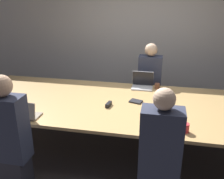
% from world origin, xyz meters
% --- Properties ---
extents(ground_plane, '(24.00, 24.00, 0.00)m').
position_xyz_m(ground_plane, '(0.00, 0.00, 0.00)').
color(ground_plane, '#383333').
extents(curtain_wall, '(12.00, 0.06, 2.80)m').
position_xyz_m(curtain_wall, '(0.00, 2.08, 1.40)').
color(curtain_wall, '#BCB7B2').
rests_on(curtain_wall, ground_plane).
extents(conference_table, '(4.76, 1.67, 0.75)m').
position_xyz_m(conference_table, '(0.00, 0.00, 0.71)').
color(conference_table, tan).
rests_on(conference_table, ground_plane).
extents(laptop_near_midright, '(0.32, 0.23, 0.24)m').
position_xyz_m(laptop_near_midright, '(0.50, -0.72, 0.82)').
color(laptop_near_midright, silver).
rests_on(laptop_near_midright, conference_table).
extents(person_near_midright, '(0.40, 0.24, 1.40)m').
position_xyz_m(person_near_midright, '(0.48, -1.08, 0.68)').
color(person_near_midright, '#2D2D38').
rests_on(person_near_midright, ground_plane).
extents(cup_near_midright, '(0.09, 0.09, 0.10)m').
position_xyz_m(cup_near_midright, '(0.74, -0.65, 0.80)').
color(cup_near_midright, red).
rests_on(cup_near_midright, conference_table).
extents(laptop_near_left, '(0.31, 0.22, 0.22)m').
position_xyz_m(laptop_near_left, '(-1.16, -0.70, 0.81)').
color(laptop_near_left, gray).
rests_on(laptop_near_left, conference_table).
extents(person_near_left, '(0.40, 0.24, 1.43)m').
position_xyz_m(person_near_left, '(-1.14, -1.09, 0.70)').
color(person_near_left, '#2D2D38').
rests_on(person_near_left, ground_plane).
extents(laptop_far_center, '(0.34, 0.25, 0.26)m').
position_xyz_m(laptop_far_center, '(0.15, 0.69, 0.82)').
color(laptop_far_center, silver).
rests_on(laptop_far_center, conference_table).
extents(person_far_center, '(0.40, 0.24, 1.41)m').
position_xyz_m(person_far_center, '(0.24, 1.02, 0.69)').
color(person_far_center, '#2D2D38').
rests_on(person_far_center, ground_plane).
extents(cup_far_center, '(0.08, 0.08, 0.08)m').
position_xyz_m(cup_far_center, '(0.39, 0.68, 0.79)').
color(cup_far_center, brown).
rests_on(cup_far_center, conference_table).
extents(stapler, '(0.07, 0.16, 0.05)m').
position_xyz_m(stapler, '(-0.24, -0.15, 0.77)').
color(stapler, black).
rests_on(stapler, conference_table).
extents(notebook, '(0.20, 0.17, 0.02)m').
position_xyz_m(notebook, '(0.11, 0.07, 0.76)').
color(notebook, '#232328').
rests_on(notebook, conference_table).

